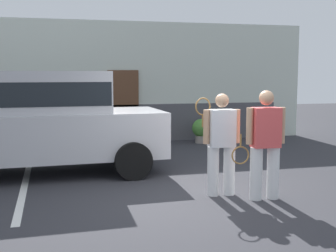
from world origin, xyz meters
TOP-DOWN VIEW (x-y plane):
  - ground_plane at (0.00, 0.00)m, footprint 40.00×40.00m
  - parking_stripe_0 at (-2.73, 1.50)m, footprint 0.12×4.40m
  - house_frontage at (-0.00, 6.50)m, footprint 10.97×0.40m
  - parked_suv at (-2.44, 2.48)m, footprint 4.66×2.29m
  - tennis_player_man at (0.46, 0.12)m, footprint 0.76×0.28m
  - tennis_player_woman at (1.04, -0.28)m, footprint 0.90×0.29m
  - potted_plant_by_porch at (1.97, 5.61)m, footprint 0.53×0.53m

SIDE VIEW (x-z plane):
  - ground_plane at x=0.00m, z-range 0.00..0.00m
  - parking_stripe_0 at x=-2.73m, z-range 0.00..0.01m
  - potted_plant_by_porch at x=1.97m, z-range 0.04..0.74m
  - tennis_player_man at x=0.46m, z-range 0.04..1.72m
  - tennis_player_woman at x=1.04m, z-range 0.03..1.77m
  - parked_suv at x=-2.44m, z-range 0.12..2.17m
  - house_frontage at x=0.00m, z-range -0.10..3.41m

